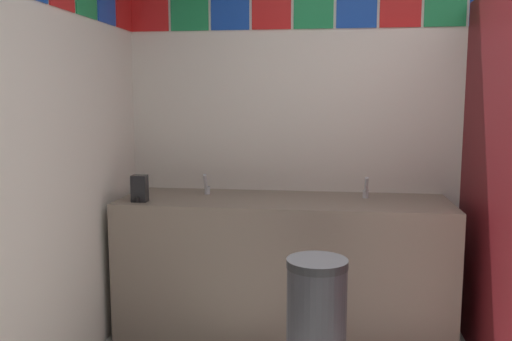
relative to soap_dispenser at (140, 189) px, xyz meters
name	(u,v)px	position (x,y,z in m)	size (l,w,h in m)	color
wall_back	(417,121)	(1.68, 0.54, 0.39)	(3.78, 0.09, 2.61)	silver
vanity_counter	(283,264)	(0.85, 0.19, -0.49)	(2.01, 0.62, 0.84)	gray
faucet_left	(206,186)	(0.35, 0.28, -0.03)	(0.04, 0.10, 0.14)	silver
faucet_right	(366,190)	(1.35, 0.28, -0.03)	(0.04, 0.10, 0.14)	silver
soap_dispenser	(140,189)	(0.00, 0.00, 0.00)	(0.09, 0.09, 0.16)	black
trash_bin	(316,330)	(1.07, -0.58, -0.57)	(0.29, 0.29, 0.70)	#333338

